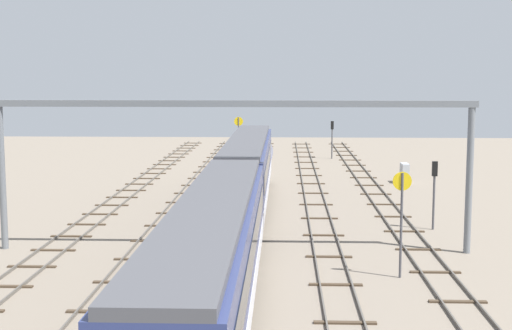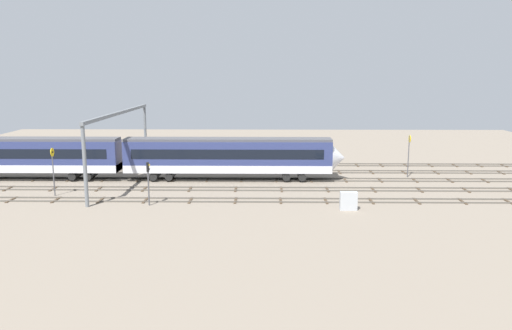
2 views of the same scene
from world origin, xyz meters
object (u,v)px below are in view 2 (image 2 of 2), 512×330
relay_cabinet (349,201)px  overhead_gantry (120,125)px  speed_sign_mid_trackside (409,150)px  speed_sign_near_foreground (53,165)px  signal_light_trackside_departure (148,177)px  train (127,158)px

relay_cabinet → overhead_gantry: bearing=151.7°
overhead_gantry → speed_sign_mid_trackside: 34.26m
overhead_gantry → speed_sign_near_foreground: (-4.78, -8.13, -3.24)m
signal_light_trackside_departure → speed_sign_near_foreground: bearing=160.8°
signal_light_trackside_departure → relay_cabinet: (18.74, -1.37, -1.90)m
speed_sign_mid_trackside → signal_light_trackside_departure: (-28.31, -13.63, -0.54)m
signal_light_trackside_departure → relay_cabinet: signal_light_trackside_departure is taller
train → relay_cabinet: (23.78, -13.02, -1.80)m
overhead_gantry → signal_light_trackside_departure: size_ratio=6.07×
signal_light_trackside_departure → relay_cabinet: bearing=-4.2°
speed_sign_near_foreground → relay_cabinet: speed_sign_near_foreground is taller
speed_sign_near_foreground → relay_cabinet: (29.28, -5.04, -2.34)m
speed_sign_near_foreground → speed_sign_mid_trackside: size_ratio=0.97×
speed_sign_near_foreground → speed_sign_mid_trackside: 40.11m
overhead_gantry → speed_sign_mid_trackside: bearing=3.1°
speed_sign_mid_trackside → relay_cabinet: speed_sign_mid_trackside is taller
overhead_gantry → speed_sign_near_foreground: 9.97m
train → signal_light_trackside_departure: train is taller
overhead_gantry → speed_sign_mid_trackside: overhead_gantry is taller
train → speed_sign_mid_trackside: size_ratio=9.86×
relay_cabinet → speed_sign_mid_trackside: bearing=57.5°
train → signal_light_trackside_departure: bearing=-66.6°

